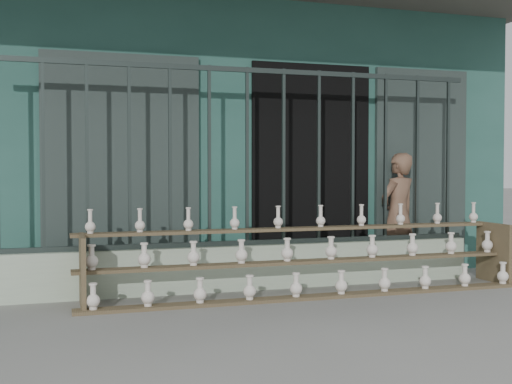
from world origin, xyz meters
name	(u,v)px	position (x,y,z in m)	size (l,w,h in m)	color
ground	(292,317)	(0.00, 0.00, 0.00)	(60.00, 60.00, 0.00)	slate
workshop_building	(189,142)	(0.00, 4.23, 1.62)	(7.40, 6.60, 3.21)	#275349
parapet_wall	(247,267)	(0.00, 1.30, 0.23)	(5.00, 0.20, 0.45)	#AEC1A5
security_fence	(247,157)	(0.00, 1.30, 1.35)	(5.00, 0.04, 1.80)	#283330
shelf_rack	(310,257)	(0.52, 0.89, 0.36)	(4.50, 0.68, 0.85)	brown
elderly_woman	(398,215)	(1.88, 1.57, 0.70)	(0.51, 0.34, 1.41)	brown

